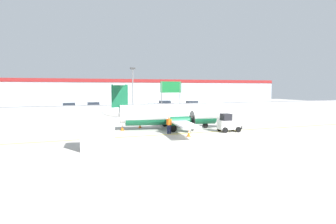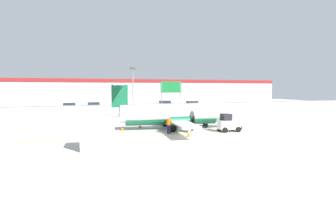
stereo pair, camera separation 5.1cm
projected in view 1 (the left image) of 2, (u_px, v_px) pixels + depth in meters
The scene contains 20 objects.
ground_plane at pixel (187, 133), 29.68m from camera, with size 140.00×140.00×0.01m.
perimeter_fence at pixel (142, 111), 44.48m from camera, with size 98.00×0.10×2.10m.
parking_lot_strip at pixel (125, 112), 55.27m from camera, with size 98.00×17.00×0.12m.
background_building at pixel (108, 93), 72.21m from camera, with size 91.00×8.10×6.50m.
commuter_airplane at pixel (174, 114), 32.61m from camera, with size 14.52×16.05×4.92m.
baggage_tug at pixel (228, 123), 30.70m from camera, with size 2.39×1.50×1.88m.
ground_crew_worker at pixel (169, 124), 29.37m from camera, with size 0.51×0.47×1.70m.
cargo_container at pixel (98, 134), 22.02m from camera, with size 2.66×2.32×2.20m.
traffic_cone_near_left at pixel (122, 128), 31.59m from camera, with size 0.36×0.36×0.64m.
traffic_cone_near_right at pixel (140, 125), 33.57m from camera, with size 0.36×0.36×0.64m.
traffic_cone_far_left at pixel (189, 133), 27.72m from camera, with size 0.36×0.36×0.64m.
parked_car_0 at pixel (32, 112), 45.41m from camera, with size 4.35×2.34×1.58m.
parked_car_1 at pixel (68, 107), 55.77m from camera, with size 4.21×2.01×1.58m.
parked_car_2 at pixel (93, 106), 58.12m from camera, with size 4.21×2.03×1.58m.
parked_car_3 at pixel (134, 109), 49.96m from camera, with size 4.23×2.06×1.58m.
parked_car_4 at pixel (154, 108), 53.01m from camera, with size 4.32×2.26×1.58m.
parked_car_5 at pixel (164, 104), 64.79m from camera, with size 4.25×2.10×1.58m.
parked_car_6 at pixel (192, 105), 63.13m from camera, with size 4.22×2.05×1.58m.
apron_light_pole at pixel (133, 89), 41.33m from camera, with size 0.70×0.30×7.27m.
highway_sign at pixel (171, 90), 48.41m from camera, with size 3.60×0.14×5.50m.
Camera 1 is at (-12.27, -24.79, 4.55)m, focal length 32.00 mm.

